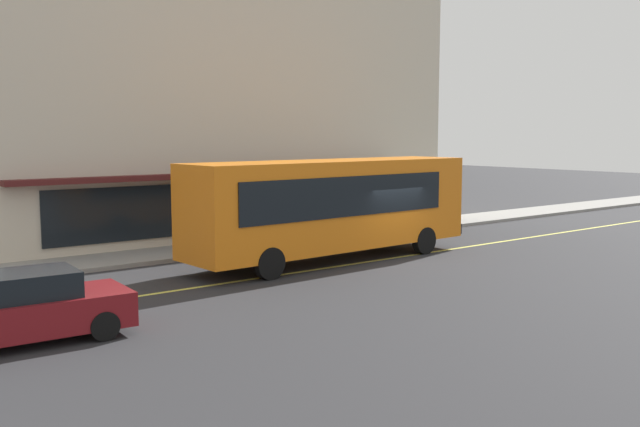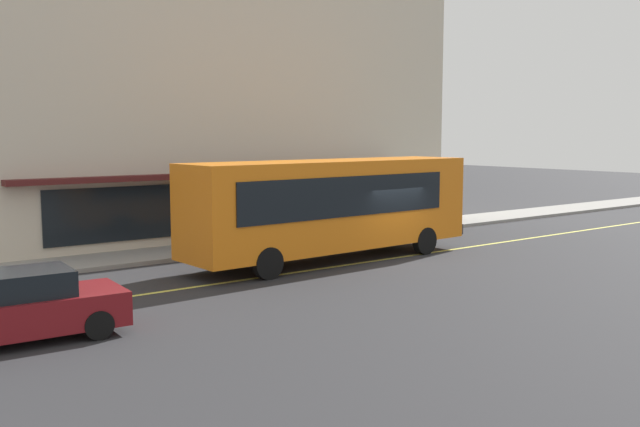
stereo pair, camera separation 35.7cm
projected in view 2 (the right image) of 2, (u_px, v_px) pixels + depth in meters
The scene contains 10 objects.
ground at pixel (392, 258), 24.74m from camera, with size 120.00×120.00×0.00m, color #28282B.
sidewalk at pixel (304, 239), 28.94m from camera, with size 80.00×2.62×0.15m, color gray.
lane_centre_stripe at pixel (392, 258), 24.74m from camera, with size 36.00×0.16×0.01m, color #D8D14C.
storefront_building at pixel (183, 109), 30.91m from camera, with size 24.53×8.71×11.06m.
bus at pixel (333, 204), 24.07m from camera, with size 11.22×2.97×3.50m.
traffic_light at pixel (381, 177), 30.19m from camera, with size 0.30×0.52×3.20m.
car_maroon at pixel (17, 307), 14.77m from camera, with size 4.39×2.04×1.52m.
pedestrian_near_storefront at pixel (232, 216), 26.58m from camera, with size 0.34×0.34×1.85m.
pedestrian_at_corner at pixel (357, 212), 29.59m from camera, with size 0.34×0.34×1.58m.
pedestrian_mid_block at pixel (424, 199), 34.03m from camera, with size 0.34×0.34×1.79m.
Camera 2 is at (-16.74, -17.93, 4.40)m, focal length 39.12 mm.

